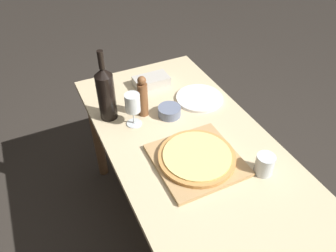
{
  "coord_description": "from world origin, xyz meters",
  "views": [
    {
      "loc": [
        -0.55,
        -0.92,
        1.76
      ],
      "look_at": [
        -0.07,
        0.09,
        0.79
      ],
      "focal_mm": 35.0,
      "sensor_mm": 36.0,
      "label": 1
    }
  ],
  "objects_px": {
    "wine_bottle": "(106,93)",
    "small_bowl": "(170,111)",
    "pizza": "(197,157)",
    "pepper_mill": "(143,97)",
    "wine_glass": "(133,104)"
  },
  "relations": [
    {
      "from": "pizza",
      "to": "pepper_mill",
      "type": "height_order",
      "value": "pepper_mill"
    },
    {
      "from": "pepper_mill",
      "to": "wine_glass",
      "type": "distance_m",
      "value": 0.09
    },
    {
      "from": "pepper_mill",
      "to": "wine_glass",
      "type": "relative_size",
      "value": 1.28
    },
    {
      "from": "wine_glass",
      "to": "small_bowl",
      "type": "xyz_separation_m",
      "value": [
        0.19,
        -0.01,
        -0.1
      ]
    },
    {
      "from": "wine_bottle",
      "to": "pepper_mill",
      "type": "xyz_separation_m",
      "value": [
        0.16,
        -0.05,
        -0.04
      ]
    },
    {
      "from": "pizza",
      "to": "small_bowl",
      "type": "xyz_separation_m",
      "value": [
        0.03,
        0.33,
        -0.01
      ]
    },
    {
      "from": "wine_glass",
      "to": "small_bowl",
      "type": "relative_size",
      "value": 1.51
    },
    {
      "from": "pizza",
      "to": "wine_bottle",
      "type": "distance_m",
      "value": 0.53
    },
    {
      "from": "wine_bottle",
      "to": "small_bowl",
      "type": "relative_size",
      "value": 3.18
    },
    {
      "from": "pepper_mill",
      "to": "wine_bottle",
      "type": "bearing_deg",
      "value": 161.36
    },
    {
      "from": "wine_bottle",
      "to": "small_bowl",
      "type": "height_order",
      "value": "wine_bottle"
    },
    {
      "from": "pizza",
      "to": "small_bowl",
      "type": "height_order",
      "value": "small_bowl"
    },
    {
      "from": "wine_bottle",
      "to": "pizza",
      "type": "bearing_deg",
      "value": -61.75
    },
    {
      "from": "wine_bottle",
      "to": "pepper_mill",
      "type": "relative_size",
      "value": 1.65
    },
    {
      "from": "pizza",
      "to": "wine_bottle",
      "type": "bearing_deg",
      "value": 118.25
    }
  ]
}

